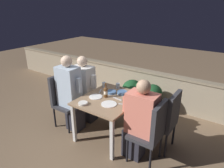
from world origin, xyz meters
TOP-DOWN VIEW (x-y plane):
  - ground_plane at (0.00, 0.00)m, footprint 16.00×16.00m
  - parapet_wall at (0.00, 1.52)m, footprint 9.00×0.18m
  - dining_table at (0.00, 0.00)m, footprint 0.84×1.02m
  - planter_hedge at (0.05, 1.09)m, footprint 0.86×0.47m
  - chair_left_near at (-0.89, -0.19)m, footprint 0.42×0.41m
  - person_blue_shirt at (-0.69, -0.19)m, footprint 0.47×0.26m
  - chair_left_far at (-0.89, 0.18)m, footprint 0.42×0.41m
  - person_white_polo at (-0.69, 0.18)m, footprint 0.48×0.26m
  - chair_right_near at (0.85, -0.20)m, footprint 0.42×0.41m
  - person_coral_top at (0.65, -0.20)m, footprint 0.49×0.26m
  - chair_right_far at (0.91, 0.20)m, footprint 0.42×0.41m
  - beer_bottle at (-0.07, 0.00)m, footprint 0.07×0.07m
  - plate_0 at (-0.21, -0.09)m, footprint 0.22×0.22m
  - plate_1 at (0.12, -0.18)m, footprint 0.24×0.24m
  - bowl_0 at (0.26, 0.41)m, footprint 0.16×0.16m
  - bowl_1 at (-0.21, -0.40)m, footprint 0.14×0.14m
  - bowl_2 at (-0.08, 0.18)m, footprint 0.16×0.16m
  - bowl_3 at (0.09, 0.26)m, footprint 0.17×0.17m
  - glass_cup_0 at (0.32, 0.29)m, footprint 0.06×0.06m
  - glass_cup_1 at (0.31, 0.12)m, footprint 0.07×0.07m
  - glass_cup_2 at (-0.11, 0.42)m, footprint 0.07×0.07m
  - glass_cup_3 at (-0.34, 0.31)m, footprint 0.07×0.07m
  - fork_0 at (0.13, 0.05)m, footprint 0.17×0.04m
  - fork_1 at (0.31, -0.05)m, footprint 0.17×0.08m
  - fork_2 at (-0.28, 0.13)m, footprint 0.09×0.16m

SIDE VIEW (x-z plane):
  - ground_plane at x=0.00m, z-range 0.00..0.00m
  - planter_hedge at x=0.05m, z-range 0.04..0.66m
  - parapet_wall at x=0.00m, z-range 0.01..0.76m
  - chair_left_near at x=-0.89m, z-range 0.08..1.04m
  - chair_left_far at x=-0.89m, z-range 0.08..1.04m
  - chair_right_near at x=0.85m, z-range 0.08..1.04m
  - chair_right_far at x=0.91m, z-range 0.08..1.04m
  - person_coral_top at x=0.65m, z-range 0.00..1.23m
  - dining_table at x=0.00m, z-range 0.26..0.97m
  - person_white_polo at x=-0.69m, z-range 0.00..1.26m
  - person_blue_shirt at x=-0.69m, z-range 0.01..1.35m
  - fork_0 at x=0.13m, z-range 0.71..0.71m
  - fork_1 at x=0.31m, z-range 0.71..0.71m
  - fork_2 at x=-0.28m, z-range 0.71..0.71m
  - plate_0 at x=-0.21m, z-range 0.71..0.72m
  - plate_1 at x=0.12m, z-range 0.71..0.72m
  - bowl_1 at x=-0.21m, z-range 0.71..0.74m
  - bowl_2 at x=-0.08m, z-range 0.71..0.75m
  - bowl_0 at x=0.26m, z-range 0.71..0.75m
  - bowl_3 at x=0.09m, z-range 0.71..0.76m
  - glass_cup_2 at x=-0.11m, z-range 0.71..0.80m
  - glass_cup_3 at x=-0.34m, z-range 0.71..0.80m
  - glass_cup_1 at x=0.31m, z-range 0.71..0.80m
  - glass_cup_0 at x=0.32m, z-range 0.71..0.82m
  - beer_bottle at x=-0.07m, z-range 0.68..0.92m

